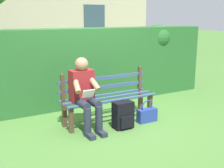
% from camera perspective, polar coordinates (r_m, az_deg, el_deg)
% --- Properties ---
extents(ground, '(60.00, 60.00, 0.00)m').
position_cam_1_polar(ground, '(5.17, -0.56, -7.41)').
color(ground, '#477533').
extents(park_bench, '(1.72, 0.46, 0.90)m').
position_cam_1_polar(park_bench, '(5.08, -0.92, -2.61)').
color(park_bench, '#4C3828').
rests_on(park_bench, ground).
extents(person_seated, '(0.44, 0.73, 1.18)m').
position_cam_1_polar(person_seated, '(4.67, -5.43, -1.61)').
color(person_seated, maroon).
rests_on(person_seated, ground).
extents(hedge_backdrop, '(5.43, 0.73, 1.65)m').
position_cam_1_polar(hedge_backdrop, '(6.24, -3.33, 4.02)').
color(hedge_backdrop, '#265B28').
rests_on(hedge_backdrop, ground).
extents(backpack, '(0.33, 0.27, 0.45)m').
position_cam_1_polar(backpack, '(4.80, 2.22, -6.23)').
color(backpack, black).
rests_on(backpack, ground).
extents(handbag, '(0.37, 0.14, 0.40)m').
position_cam_1_polar(handbag, '(5.14, 6.96, -6.06)').
color(handbag, navy).
rests_on(handbag, ground).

